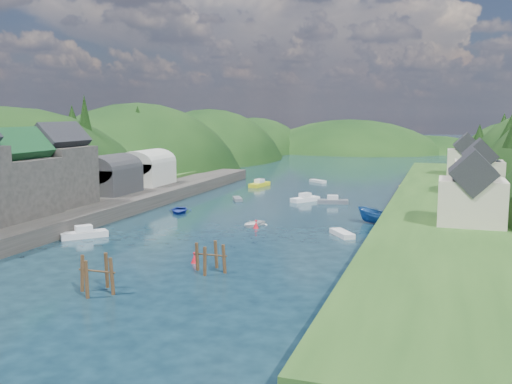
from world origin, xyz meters
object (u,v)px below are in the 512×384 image
(piling_cluster_far, at_px, (211,260))
(channel_buoy_far, at_px, (256,225))
(piling_cluster_near, at_px, (97,278))
(channel_buoy_near, at_px, (195,258))

(piling_cluster_far, bearing_deg, channel_buoy_far, 96.48)
(piling_cluster_near, height_order, piling_cluster_far, piling_cluster_near)
(channel_buoy_near, bearing_deg, channel_buoy_far, 88.67)
(piling_cluster_near, xyz_separation_m, channel_buoy_far, (4.08, 28.97, -0.78))
(piling_cluster_near, height_order, channel_buoy_far, piling_cluster_near)
(piling_cluster_far, xyz_separation_m, channel_buoy_far, (-2.30, 20.28, -0.59))
(piling_cluster_near, height_order, channel_buoy_near, piling_cluster_near)
(channel_buoy_near, relative_size, channel_buoy_far, 1.00)
(piling_cluster_near, distance_m, piling_cluster_far, 10.79)
(piling_cluster_far, distance_m, channel_buoy_near, 3.66)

